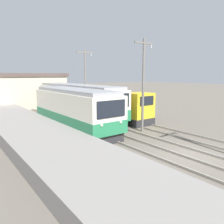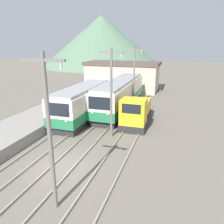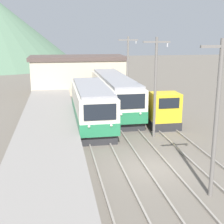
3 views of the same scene
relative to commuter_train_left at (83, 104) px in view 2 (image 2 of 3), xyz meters
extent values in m
plane|color=#665E54|center=(2.60, -9.29, -1.64)|extent=(200.00, 200.00, 0.00)
cube|color=gray|center=(-0.72, -9.29, -1.57)|extent=(0.10, 60.00, 0.14)
cube|color=gray|center=(0.72, -9.29, -1.57)|extent=(0.10, 60.00, 0.14)
cube|color=gray|center=(2.08, -9.29, -1.57)|extent=(0.10, 60.00, 0.14)
cube|color=gray|center=(3.52, -9.29, -1.57)|extent=(0.10, 60.00, 0.14)
cube|color=gray|center=(5.08, -9.29, -1.57)|extent=(0.10, 60.00, 0.14)
cube|color=gray|center=(6.52, -9.29, -1.57)|extent=(0.10, 60.00, 0.14)
cube|color=#28282B|center=(0.00, 0.01, -1.29)|extent=(2.58, 9.72, 0.70)
cube|color=silver|center=(0.00, 0.01, 0.33)|extent=(2.80, 10.13, 2.54)
cube|color=#267A4C|center=(0.00, 0.01, -0.48)|extent=(2.84, 10.17, 0.91)
cube|color=black|center=(0.00, -5.09, 0.84)|extent=(2.24, 0.06, 1.12)
sphere|color=silver|center=(-0.77, -5.10, -0.13)|extent=(0.18, 0.18, 0.18)
sphere|color=silver|center=(0.77, -5.10, -0.13)|extent=(0.18, 0.18, 0.18)
cube|color=#939399|center=(0.00, 0.01, 1.74)|extent=(2.46, 9.72, 0.28)
cube|color=#28282B|center=(2.80, 4.84, -1.29)|extent=(2.58, 13.75, 0.70)
cube|color=silver|center=(2.80, 4.84, 0.38)|extent=(2.80, 14.33, 2.64)
cube|color=#267A4C|center=(2.80, 4.84, -0.47)|extent=(2.84, 14.37, 0.95)
cube|color=black|center=(2.80, -2.36, 0.91)|extent=(2.24, 0.06, 1.16)
sphere|color=silver|center=(2.03, -2.37, -0.10)|extent=(0.18, 0.18, 0.18)
sphere|color=silver|center=(3.57, -2.37, -0.10)|extent=(0.18, 0.18, 0.18)
cube|color=#939399|center=(2.80, 4.84, 1.84)|extent=(2.46, 13.75, 0.28)
cube|color=#28282B|center=(5.80, 0.34, -1.29)|extent=(2.40, 5.94, 0.70)
cube|color=gold|center=(5.80, -1.68, 0.21)|extent=(2.28, 1.90, 2.30)
cube|color=black|center=(5.80, -2.65, 0.72)|extent=(1.68, 0.04, 0.83)
cube|color=gold|center=(5.80, 1.29, -0.24)|extent=(1.92, 3.94, 1.40)
cylinder|color=black|center=(5.80, 1.29, 0.71)|extent=(0.16, 0.16, 0.50)
cylinder|color=slate|center=(4.30, -12.71, 2.07)|extent=(0.20, 0.20, 7.42)
cube|color=slate|center=(4.30, -12.71, 5.43)|extent=(2.00, 0.12, 0.12)
cylinder|color=#B2B2B7|center=(5.10, -12.71, 5.23)|extent=(0.10, 0.10, 0.30)
cylinder|color=slate|center=(4.30, -3.63, 2.07)|extent=(0.20, 0.20, 7.42)
cube|color=slate|center=(4.30, -3.63, 5.43)|extent=(2.00, 0.12, 0.12)
cylinder|color=#B2B2B7|center=(5.10, -3.63, 5.23)|extent=(0.10, 0.10, 0.30)
cylinder|color=slate|center=(4.30, 5.45, 2.07)|extent=(0.20, 0.20, 7.42)
cube|color=slate|center=(4.30, 5.45, 5.43)|extent=(2.00, 0.12, 0.12)
cylinder|color=#B2B2B7|center=(5.10, 5.45, 5.23)|extent=(0.10, 0.10, 0.30)
cube|color=beige|center=(0.00, 16.71, 0.54)|extent=(12.00, 6.00, 4.36)
cube|color=#51423D|center=(0.00, 16.71, 2.97)|extent=(12.60, 6.30, 0.50)
cone|color=#517056|center=(-18.85, 58.17, 7.22)|extent=(43.71, 43.71, 17.72)
camera|label=1|loc=(-8.32, -16.09, 3.00)|focal=35.00mm
camera|label=2|loc=(9.58, -20.39, 6.02)|focal=35.00mm
camera|label=3|loc=(-2.76, -25.35, 5.91)|focal=50.00mm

